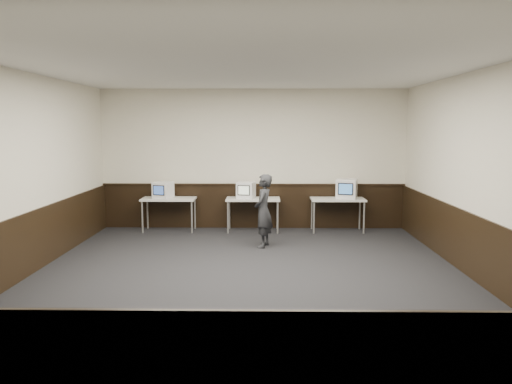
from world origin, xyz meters
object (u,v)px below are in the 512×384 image
emac_left (163,190)px  emac_right (347,189)px  desk_left (169,201)px  person (263,211)px  desk_right (338,202)px  desk_center (253,201)px  emac_center (246,190)px

emac_left → emac_right: bearing=18.3°
desk_left → emac_left: size_ratio=2.48×
emac_left → person: size_ratio=0.34×
desk_left → desk_right: (3.80, 0.00, 0.00)m
desk_center → emac_right: bearing=-0.3°
desk_left → desk_right: same height
emac_left → emac_center: bearing=18.9°
desk_left → emac_center: emac_center is taller
desk_right → emac_left: bearing=-179.5°
desk_center → desk_right: (1.90, 0.00, 0.00)m
desk_right → desk_center: bearing=180.0°
emac_right → person: (-1.86, -1.49, -0.25)m
emac_left → person: (2.25, -1.47, -0.22)m
emac_center → desk_right: bearing=12.9°
emac_right → desk_left: bearing=-164.5°
desk_left → desk_right: size_ratio=1.00×
desk_left → person: (2.14, -1.50, 0.04)m
person → desk_center: bearing=-157.5°
desk_right → person: person is taller
desk_center → emac_left: size_ratio=2.48×
desk_center → emac_center: bearing=-178.0°
desk_center → emac_center: 0.30m
emac_right → desk_right: bearing=-167.9°
emac_left → desk_left: bearing=35.3°
desk_left → person: 2.61m
desk_left → desk_center: same height
desk_left → desk_right: bearing=0.0°
emac_center → person: person is taller
desk_center → emac_center: size_ratio=2.60×
desk_left → emac_left: bearing=-162.7°
desk_left → emac_right: 4.00m
desk_right → emac_right: emac_right is taller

